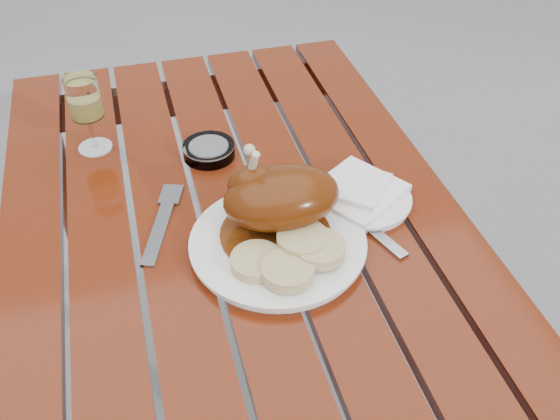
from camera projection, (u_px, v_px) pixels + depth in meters
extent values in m
cube|color=maroon|center=(240.00, 340.00, 1.36)|extent=(0.80, 1.20, 0.75)
cylinder|color=white|center=(278.00, 244.00, 1.03)|extent=(0.34, 0.34, 0.02)
cylinder|color=#552409|center=(276.00, 233.00, 1.04)|extent=(0.19, 0.19, 0.00)
ellipsoid|color=#662307|center=(282.00, 197.00, 1.03)|extent=(0.20, 0.13, 0.10)
ellipsoid|color=#662307|center=(254.00, 185.00, 1.03)|extent=(0.09, 0.06, 0.08)
cylinder|color=#C6B28C|center=(250.00, 174.00, 1.02)|extent=(0.03, 0.04, 0.10)
cylinder|color=tan|center=(257.00, 262.00, 0.98)|extent=(0.08, 0.08, 0.02)
cylinder|color=tan|center=(288.00, 270.00, 0.96)|extent=(0.08, 0.08, 0.02)
cylinder|color=tan|center=(320.00, 249.00, 0.99)|extent=(0.08, 0.08, 0.02)
cylinder|color=tan|center=(302.00, 239.00, 1.00)|extent=(0.08, 0.08, 0.02)
cylinder|color=#CFC75E|center=(88.00, 115.00, 1.21)|extent=(0.07, 0.07, 0.16)
cylinder|color=white|center=(364.00, 199.00, 1.13)|extent=(0.18, 0.18, 0.01)
cube|color=white|center=(357.00, 191.00, 1.12)|extent=(0.20, 0.20, 0.01)
cylinder|color=#B2B7BC|center=(209.00, 150.00, 1.23)|extent=(0.13, 0.13, 0.03)
cube|color=gray|center=(160.00, 227.00, 1.08)|extent=(0.09, 0.19, 0.01)
cube|color=gray|center=(362.00, 222.00, 1.09)|extent=(0.09, 0.21, 0.01)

